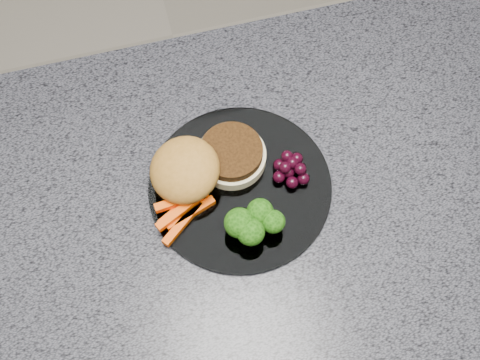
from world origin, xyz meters
name	(u,v)px	position (x,y,z in m)	size (l,w,h in m)	color
island_cabinet	(255,288)	(0.00, 0.00, 0.43)	(1.20, 0.60, 0.86)	brown
countertop	(262,201)	(0.00, 0.00, 0.88)	(1.20, 0.60, 0.04)	#45464F
plate	(240,187)	(-0.03, 0.02, 0.90)	(0.26, 0.26, 0.01)	white
burger	(202,166)	(-0.07, 0.05, 0.93)	(0.20, 0.15, 0.05)	beige
carrot_sticks	(183,211)	(-0.11, 0.00, 0.92)	(0.09, 0.07, 0.02)	#F14F04
broccoli	(253,223)	(-0.03, -0.05, 0.93)	(0.08, 0.06, 0.05)	#6A9A38
grape_bunch	(291,168)	(0.05, 0.02, 0.92)	(0.05, 0.05, 0.03)	black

